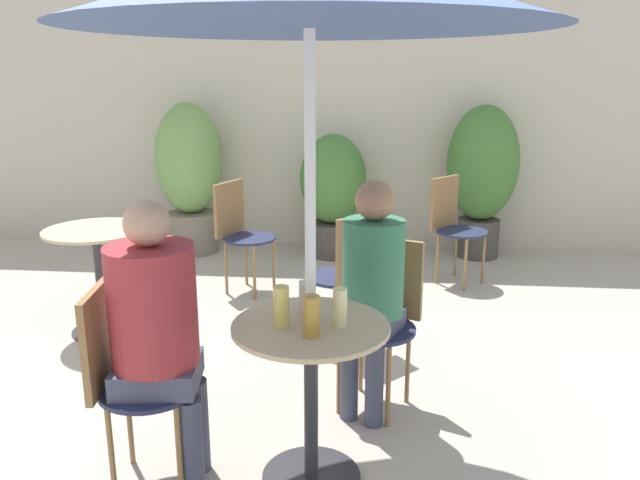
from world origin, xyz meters
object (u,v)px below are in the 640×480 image
at_px(potted_plant_2, 482,171).
at_px(beer_glass_1, 281,307).
at_px(bistro_chair_0, 383,307).
at_px(beer_glass_2, 311,316).
at_px(bistro_chair_2, 239,226).
at_px(seated_person_0, 372,279).
at_px(cafe_table_far, 98,259).
at_px(bistro_chair_4, 349,267).
at_px(bistro_chair_1, 125,369).
at_px(potted_plant_0, 189,172).
at_px(seated_person_1, 158,323).
at_px(beer_glass_0, 307,298).
at_px(bistro_chair_3, 453,220).
at_px(potted_plant_1, 333,189).
at_px(beer_glass_3, 340,308).
at_px(cafe_table_near, 311,372).

bearing_deg(potted_plant_2, beer_glass_1, -110.52).
distance_m(bistro_chair_0, beer_glass_2, 0.92).
xyz_separation_m(beer_glass_2, potted_plant_2, (1.21, 3.67, 0.02)).
height_order(bistro_chair_2, beer_glass_2, beer_glass_2).
bearing_deg(bistro_chair_2, seated_person_0, -125.56).
bearing_deg(cafe_table_far, bistro_chair_0, -21.68).
bearing_deg(bistro_chair_4, beer_glass_2, 42.48).
relative_size(bistro_chair_2, bistro_chair_4, 1.00).
height_order(seated_person_0, potted_plant_2, potted_plant_2).
xyz_separation_m(bistro_chair_1, potted_plant_0, (-0.79, 3.56, 0.25)).
bearing_deg(bistro_chair_0, cafe_table_far, -178.87).
relative_size(cafe_table_far, seated_person_1, 0.58).
xyz_separation_m(beer_glass_1, potted_plant_0, (-1.44, 3.49, -0.02)).
relative_size(beer_glass_0, potted_plant_0, 0.10).
relative_size(bistro_chair_2, beer_glass_1, 5.20).
bearing_deg(beer_glass_2, bistro_chair_4, 87.27).
xyz_separation_m(cafe_table_far, bistro_chair_3, (2.47, 1.31, 0.02)).
bearing_deg(seated_person_0, bistro_chair_1, -123.49).
height_order(bistro_chair_3, seated_person_0, seated_person_0).
distance_m(bistro_chair_3, beer_glass_2, 3.03).
xyz_separation_m(bistro_chair_2, potted_plant_1, (0.67, 1.07, 0.12)).
height_order(bistro_chair_3, potted_plant_2, potted_plant_2).
relative_size(cafe_table_far, beer_glass_3, 4.49).
relative_size(beer_glass_0, beer_glass_3, 0.89).
bearing_deg(potted_plant_0, bistro_chair_4, -51.71).
bearing_deg(potted_plant_2, bistro_chair_0, -108.07).
relative_size(beer_glass_0, potted_plant_2, 0.10).
relative_size(bistro_chair_4, beer_glass_2, 5.34).
relative_size(beer_glass_3, potted_plant_2, 0.11).
xyz_separation_m(bistro_chair_2, potted_plant_0, (-0.72, 1.08, 0.25)).
bearing_deg(seated_person_1, beer_glass_1, -91.86).
relative_size(bistro_chair_2, seated_person_0, 0.72).
relative_size(bistro_chair_0, bistro_chair_2, 1.00).
bearing_deg(bistro_chair_2, beer_glass_0, -136.82).
relative_size(bistro_chair_0, beer_glass_3, 5.49).
bearing_deg(potted_plant_0, potted_plant_1, -0.36).
xyz_separation_m(potted_plant_1, potted_plant_2, (1.39, 0.10, 0.17)).
height_order(bistro_chair_3, bistro_chair_4, same).
distance_m(bistro_chair_2, potted_plant_0, 1.33).
bearing_deg(cafe_table_far, beer_glass_1, -45.37).
xyz_separation_m(cafe_table_near, potted_plant_1, (-0.17, 3.45, 0.14)).
bearing_deg(cafe_table_near, cafe_table_far, 137.39).
bearing_deg(bistro_chair_3, cafe_table_near, -157.41).
height_order(bistro_chair_4, beer_glass_2, beer_glass_2).
height_order(seated_person_0, beer_glass_0, seated_person_0).
height_order(bistro_chair_0, potted_plant_0, potted_plant_0).
xyz_separation_m(bistro_chair_0, bistro_chair_4, (-0.21, 0.67, 0.00)).
height_order(bistro_chair_4, seated_person_0, seated_person_0).
distance_m(bistro_chair_3, seated_person_0, 2.30).
bearing_deg(seated_person_1, beer_glass_3, -91.80).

